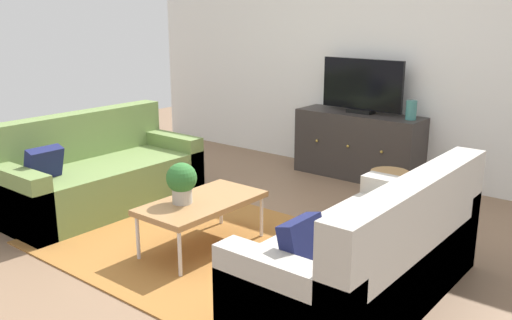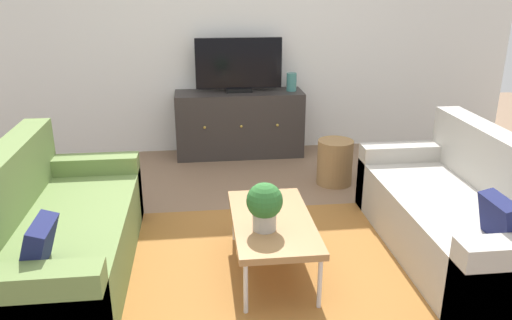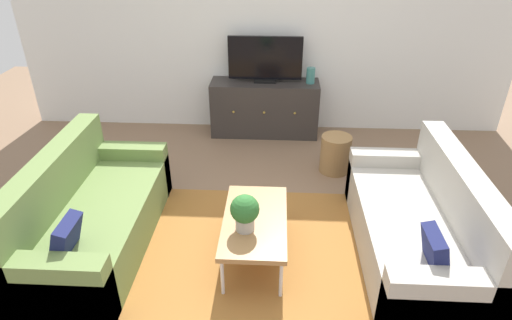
# 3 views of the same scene
# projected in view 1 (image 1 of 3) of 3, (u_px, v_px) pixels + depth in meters

# --- Properties ---
(ground_plane) EXTENTS (10.00, 10.00, 0.00)m
(ground_plane) POSITION_uv_depth(u_px,v_px,m) (217.00, 240.00, 4.49)
(ground_plane) COLOR #84664C
(wall_back) EXTENTS (6.40, 0.12, 2.70)m
(wall_back) POSITION_uv_depth(u_px,v_px,m) (374.00, 52.00, 6.05)
(wall_back) COLOR white
(wall_back) RESTS_ON ground_plane
(area_rug) EXTENTS (2.50, 1.90, 0.01)m
(area_rug) POSITION_uv_depth(u_px,v_px,m) (204.00, 245.00, 4.38)
(area_rug) COLOR #9E662D
(area_rug) RESTS_ON ground_plane
(couch_left_side) EXTENTS (0.85, 1.84, 0.86)m
(couch_left_side) POSITION_uv_depth(u_px,v_px,m) (96.00, 176.00, 5.21)
(couch_left_side) COLOR olive
(couch_left_side) RESTS_ON ground_plane
(couch_right_side) EXTENTS (0.85, 1.84, 0.86)m
(couch_right_side) POSITION_uv_depth(u_px,v_px,m) (374.00, 260.00, 3.47)
(couch_right_side) COLOR #B2ADA3
(couch_right_side) RESTS_ON ground_plane
(coffee_table) EXTENTS (0.52, 0.98, 0.39)m
(coffee_table) POSITION_uv_depth(u_px,v_px,m) (202.00, 204.00, 4.24)
(coffee_table) COLOR #A37547
(coffee_table) RESTS_ON ground_plane
(potted_plant) EXTENTS (0.23, 0.23, 0.31)m
(potted_plant) POSITION_uv_depth(u_px,v_px,m) (182.00, 181.00, 4.13)
(potted_plant) COLOR #B7B2A8
(potted_plant) RESTS_ON coffee_table
(tv_console) EXTENTS (1.39, 0.47, 0.72)m
(tv_console) POSITION_uv_depth(u_px,v_px,m) (358.00, 145.00, 6.09)
(tv_console) COLOR #332D2B
(tv_console) RESTS_ON ground_plane
(flat_screen_tv) EXTENTS (0.93, 0.16, 0.58)m
(flat_screen_tv) POSITION_uv_depth(u_px,v_px,m) (362.00, 86.00, 5.94)
(flat_screen_tv) COLOR black
(flat_screen_tv) RESTS_ON tv_console
(glass_vase) EXTENTS (0.11, 0.11, 0.20)m
(glass_vase) POSITION_uv_depth(u_px,v_px,m) (411.00, 110.00, 5.62)
(glass_vase) COLOR teal
(glass_vase) RESTS_ON tv_console
(wicker_basket) EXTENTS (0.34, 0.34, 0.43)m
(wicker_basket) POSITION_uv_depth(u_px,v_px,m) (389.00, 195.00, 4.90)
(wicker_basket) COLOR #9E7547
(wicker_basket) RESTS_ON ground_plane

